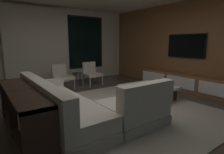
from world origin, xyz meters
TOP-DOWN VIEW (x-y plane):
  - floor at (0.00, 0.00)m, footprint 9.20×9.20m
  - back_wall_with_window at (-0.06, 3.62)m, footprint 6.60×0.30m
  - media_wall at (3.06, 0.00)m, footprint 0.12×7.80m
  - area_rug at (0.35, -0.10)m, footprint 3.20×3.80m
  - sectional_couch at (-0.83, -0.15)m, footprint 1.98×2.50m
  - coffee_table at (1.23, 0.12)m, footprint 1.16×1.16m
  - book_stack_on_coffee_table at (1.28, 0.13)m, footprint 0.28×0.16m
  - accent_chair_near_window at (0.91, 2.51)m, footprint 0.54×0.56m
  - accent_chair_by_curtain at (-0.15, 2.54)m, footprint 0.62×0.64m
  - side_stool at (0.40, 2.56)m, footprint 0.32×0.32m
  - media_console at (2.77, 0.05)m, footprint 0.46×3.10m
  - mounted_tv at (2.95, 0.25)m, footprint 0.05×1.24m
  - console_table_behind_couch at (-1.75, -0.02)m, footprint 0.40×2.10m

SIDE VIEW (x-z plane):
  - floor at x=0.00m, z-range 0.00..0.00m
  - area_rug at x=0.35m, z-range 0.00..0.01m
  - coffee_table at x=1.23m, z-range 0.01..0.37m
  - media_console at x=2.77m, z-range -0.01..0.51m
  - sectional_couch at x=-0.83m, z-range -0.12..0.70m
  - side_stool at x=0.40m, z-range 0.14..0.60m
  - book_stack_on_coffee_table at x=1.28m, z-range 0.36..0.47m
  - console_table_behind_couch at x=-1.75m, z-range 0.05..0.79m
  - accent_chair_near_window at x=0.91m, z-range 0.04..0.82m
  - accent_chair_by_curtain at x=-0.15m, z-range 0.04..0.82m
  - back_wall_with_window at x=-0.06m, z-range -0.01..2.69m
  - media_wall at x=3.06m, z-range 0.00..2.70m
  - mounted_tv at x=2.95m, z-range 0.99..1.71m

